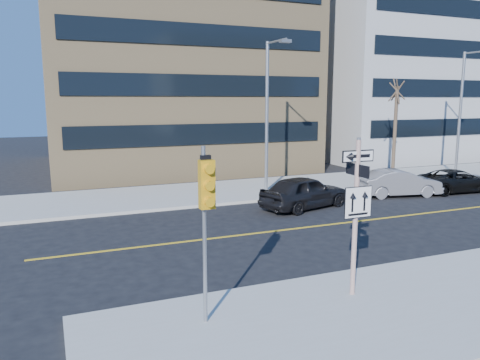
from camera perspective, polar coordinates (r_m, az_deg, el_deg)
name	(u,v)px	position (r m, az deg, el deg)	size (l,w,h in m)	color
ground	(303,268)	(14.82, 7.73, -10.56)	(120.00, 120.00, 0.00)	black
far_sidewalk	(443,174)	(35.05, 23.55, 0.66)	(66.00, 6.00, 0.15)	#AAA89F
road_centerline	(478,207)	(25.40, 27.01, -2.95)	(40.00, 0.14, 0.01)	gold
sign_pole	(356,208)	(12.11, 13.97, -3.34)	(0.92, 0.92, 4.06)	silver
traffic_signal	(206,199)	(10.03, -4.13, -2.31)	(0.32, 0.45, 4.00)	gray
parked_car_a	(304,192)	(22.46, 7.86, -1.44)	(4.66, 1.88, 1.59)	black
parked_car_b	(399,183)	(26.46, 18.81, -0.34)	(4.39, 1.53, 1.45)	slate
parked_car_c	(457,181)	(28.96, 24.89, -0.07)	(4.59, 2.11, 1.27)	black
streetlight_a	(269,107)	(25.28, 3.54, 8.91)	(0.55, 2.25, 8.00)	gray
streetlight_b	(464,106)	(33.84, 25.61, 8.19)	(0.55, 2.25, 8.00)	gray
street_tree_west	(397,93)	(30.73, 18.60, 10.00)	(1.80, 1.80, 6.35)	#3D3124
building_brick	(166,49)	(38.27, -8.97, 15.45)	(18.00, 18.00, 18.00)	tan
building_grey_mid	(398,74)	(47.59, 18.76, 12.11)	(20.00, 16.00, 15.00)	#9FA2A5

